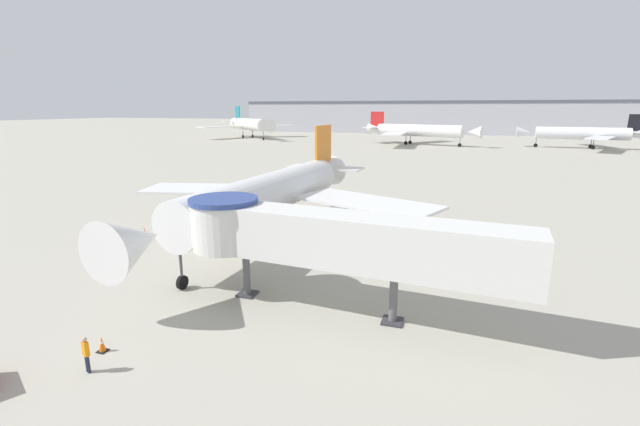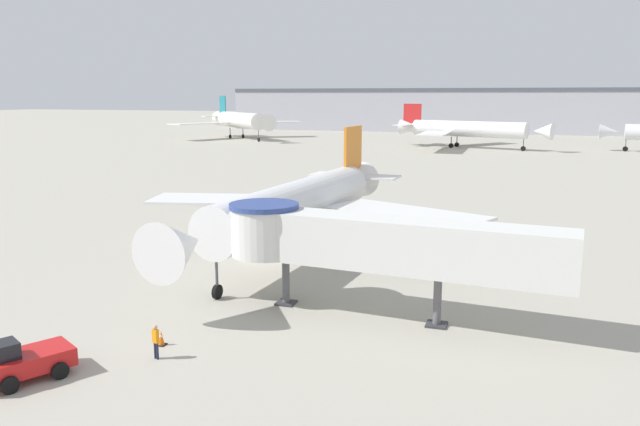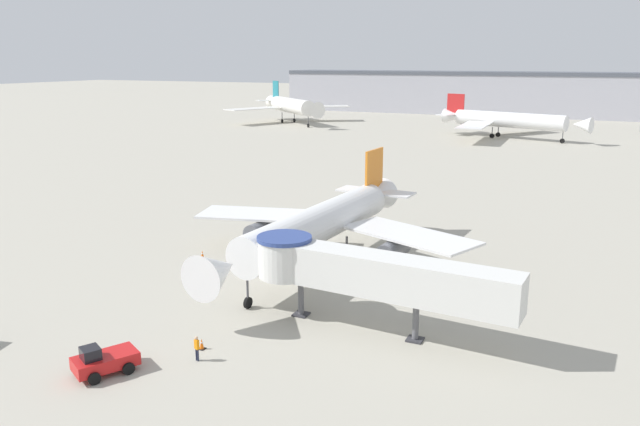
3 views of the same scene
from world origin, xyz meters
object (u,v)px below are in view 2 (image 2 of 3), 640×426
Objects in this scene: pushback_tug_red at (24,361)px; background_jet_red_tail at (464,129)px; main_airplane at (300,204)px; traffic_cone_near_nose at (161,338)px; traffic_cone_starboard_wing at (442,262)px; traffic_cone_port_wing at (154,247)px; jet_bridge at (365,241)px; ground_crew_marshaller at (156,339)px; background_jet_teal_tail at (239,120)px.

background_jet_red_tail is at bearing 116.88° from pushback_tug_red.
pushback_tug_red is at bearing -94.23° from main_airplane.
traffic_cone_near_nose is 21.88m from traffic_cone_starboard_wing.
pushback_tug_red is 5.35× the size of traffic_cone_port_wing.
traffic_cone_near_nose is (-8.42, -7.42, -3.93)m from jet_bridge.
traffic_cone_port_wing is at bearing -169.58° from background_jet_red_tail.
traffic_cone_port_wing is 0.02× the size of background_jet_red_tail.
jet_bridge is 21.77m from traffic_cone_port_wing.
main_airplane is 43.37× the size of traffic_cone_near_nose.
jet_bridge is 26.24× the size of traffic_cone_near_nose.
background_jet_red_tail reaches higher than ground_crew_marshaller.
traffic_cone_near_nose is at bearing -113.68° from background_jet_teal_tail.
traffic_cone_near_nose is 19.61m from traffic_cone_port_wing.
background_jet_red_tail is at bearing 109.41° from ground_crew_marshaller.
main_airplane is 19.55m from traffic_cone_near_nose.
main_airplane reaches higher than traffic_cone_port_wing.
background_jet_teal_tail is at bearing 122.42° from main_airplane.
traffic_cone_port_wing is 0.47× the size of ground_crew_marshaller.
main_airplane is 12.19m from traffic_cone_port_wing.
main_airplane is at bearing 15.30° from traffic_cone_port_wing.
jet_bridge is at bearing 75.49° from pushback_tug_red.
traffic_cone_starboard_wing is 0.45× the size of ground_crew_marshaller.
traffic_cone_port_wing reaches higher than traffic_cone_near_nose.
background_jet_teal_tail reaches higher than ground_crew_marshaller.
main_airplane is 19.21× the size of ground_crew_marshaller.
background_jet_teal_tail is at bearing 141.66° from pushback_tug_red.
ground_crew_marshaller is at bearing -126.60° from jet_bridge.
ground_crew_marshaller reaches higher than traffic_cone_port_wing.
traffic_cone_starboard_wing is 0.02× the size of background_jet_teal_tail.
pushback_tug_red is 28.13m from traffic_cone_starboard_wing.
ground_crew_marshaller is at bearing 69.99° from pushback_tug_red.
ground_crew_marshaller is at bearing -163.30° from background_jet_red_tail.
main_airplane reaches higher than pushback_tug_red.
main_airplane is 105.25m from background_jet_red_tail.
main_airplane is 1.65× the size of jet_bridge.
main_airplane is 43.07× the size of traffic_cone_starboard_wing.
jet_bridge reaches higher than ground_crew_marshaller.
ground_crew_marshaller is (-7.72, -8.91, -3.32)m from jet_bridge.
main_airplane is at bearing -163.68° from background_jet_red_tail.
pushback_tug_red reaches higher than traffic_cone_near_nose.
background_jet_teal_tail is (-51.13, 119.51, 4.85)m from traffic_cone_port_wing.
ground_crew_marshaller is 150.97m from background_jet_teal_tail.
traffic_cone_starboard_wing is at bearing 82.55° from ground_crew_marshaller.
background_jet_red_tail reaches higher than jet_bridge.
pushback_tug_red is (-11.96, -12.58, -3.46)m from jet_bridge.
main_airplane is at bearing 110.55° from pushback_tug_red.
traffic_cone_starboard_wing is 0.02× the size of background_jet_red_tail.
traffic_cone_near_nose is at bearing 84.63° from pushback_tug_red.
background_jet_teal_tail reaches higher than traffic_cone_starboard_wing.
background_jet_red_tail reaches higher than traffic_cone_near_nose.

